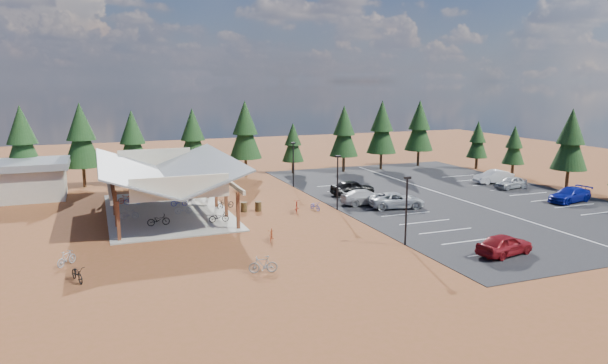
# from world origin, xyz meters

# --- Properties ---
(ground) EXTENTS (140.00, 140.00, 0.00)m
(ground) POSITION_xyz_m (0.00, 0.00, 0.00)
(ground) COLOR brown
(ground) RESTS_ON ground
(asphalt_lot) EXTENTS (27.00, 44.00, 0.04)m
(asphalt_lot) POSITION_xyz_m (18.50, 3.00, 0.02)
(asphalt_lot) COLOR black
(asphalt_lot) RESTS_ON ground
(concrete_pad) EXTENTS (10.60, 18.60, 0.10)m
(concrete_pad) POSITION_xyz_m (-10.00, 7.00, 0.05)
(concrete_pad) COLOR gray
(concrete_pad) RESTS_ON ground
(bike_pavilion) EXTENTS (11.65, 19.40, 4.97)m
(bike_pavilion) POSITION_xyz_m (-10.00, 7.00, 3.82)
(bike_pavilion) COLOR #4F2816
(bike_pavilion) RESTS_ON concrete_pad
(outbuilding) EXTENTS (11.00, 7.00, 3.90)m
(outbuilding) POSITION_xyz_m (-24.00, 18.00, 2.03)
(outbuilding) COLOR #ADA593
(outbuilding) RESTS_ON ground
(lamp_post_0) EXTENTS (0.50, 0.25, 5.14)m
(lamp_post_0) POSITION_xyz_m (5.00, -10.00, 2.98)
(lamp_post_0) COLOR black
(lamp_post_0) RESTS_ON ground
(lamp_post_1) EXTENTS (0.50, 0.25, 5.14)m
(lamp_post_1) POSITION_xyz_m (5.00, 2.00, 2.98)
(lamp_post_1) COLOR black
(lamp_post_1) RESTS_ON ground
(lamp_post_2) EXTENTS (0.50, 0.25, 5.14)m
(lamp_post_2) POSITION_xyz_m (5.00, 14.00, 2.98)
(lamp_post_2) COLOR black
(lamp_post_2) RESTS_ON ground
(trash_bin_0) EXTENTS (0.60, 0.60, 0.90)m
(trash_bin_0) POSITION_xyz_m (-3.39, 4.38, 0.45)
(trash_bin_0) COLOR #3D2E16
(trash_bin_0) RESTS_ON ground
(trash_bin_1) EXTENTS (0.60, 0.60, 0.90)m
(trash_bin_1) POSITION_xyz_m (-2.08, 4.14, 0.45)
(trash_bin_1) COLOR #3D2E16
(trash_bin_1) RESTS_ON ground
(pine_0) EXTENTS (4.05, 4.05, 9.44)m
(pine_0) POSITION_xyz_m (-23.11, 21.79, 5.77)
(pine_0) COLOR #382314
(pine_0) RESTS_ON ground
(pine_1) EXTENTS (4.12, 4.12, 9.60)m
(pine_1) POSITION_xyz_m (-17.25, 22.70, 5.87)
(pine_1) COLOR #382314
(pine_1) RESTS_ON ground
(pine_2) EXTENTS (3.73, 3.73, 8.70)m
(pine_2) POSITION_xyz_m (-11.83, 21.55, 5.31)
(pine_2) COLOR #382314
(pine_2) RESTS_ON ground
(pine_3) EXTENTS (3.76, 3.76, 8.75)m
(pine_3) POSITION_xyz_m (-4.82, 22.37, 5.34)
(pine_3) COLOR #382314
(pine_3) RESTS_ON ground
(pine_4) EXTENTS (4.11, 4.11, 9.56)m
(pine_4) POSITION_xyz_m (1.83, 22.92, 5.84)
(pine_4) COLOR #382314
(pine_4) RESTS_ON ground
(pine_5) EXTENTS (2.85, 2.85, 6.65)m
(pine_5) POSITION_xyz_m (8.14, 22.72, 4.05)
(pine_5) COLOR #382314
(pine_5) RESTS_ON ground
(pine_6) EXTENTS (3.78, 3.78, 8.81)m
(pine_6) POSITION_xyz_m (14.87, 21.49, 5.38)
(pine_6) COLOR #382314
(pine_6) RESTS_ON ground
(pine_7) EXTENTS (4.02, 4.02, 9.38)m
(pine_7) POSITION_xyz_m (20.58, 21.62, 5.73)
(pine_7) COLOR #382314
(pine_7) RESTS_ON ground
(pine_8) EXTENTS (4.00, 4.00, 9.32)m
(pine_8) POSITION_xyz_m (27.01, 22.35, 5.69)
(pine_8) COLOR #382314
(pine_8) RESTS_ON ground
(pine_11) EXTENTS (3.86, 3.86, 9.00)m
(pine_11) POSITION_xyz_m (33.40, 2.01, 5.50)
(pine_11) COLOR #382314
(pine_11) RESTS_ON ground
(pine_12) EXTENTS (2.77, 2.77, 6.44)m
(pine_12) POSITION_xyz_m (33.64, 10.86, 3.93)
(pine_12) COLOR #382314
(pine_12) RESTS_ON ground
(pine_13) EXTENTS (2.84, 2.84, 6.61)m
(pine_13) POSITION_xyz_m (33.00, 17.11, 4.03)
(pine_13) COLOR #382314
(pine_13) RESTS_ON ground
(bike_0) EXTENTS (1.85, 0.68, 0.96)m
(bike_0) POSITION_xyz_m (-11.36, 1.85, 0.58)
(bike_0) COLOR black
(bike_0) RESTS_ON concrete_pad
(bike_1) EXTENTS (1.63, 0.76, 0.94)m
(bike_1) POSITION_xyz_m (-13.47, 5.03, 0.57)
(bike_1) COLOR gray
(bike_1) RESTS_ON concrete_pad
(bike_2) EXTENTS (1.65, 0.75, 0.84)m
(bike_2) POSITION_xyz_m (-12.85, 10.88, 0.52)
(bike_2) COLOR navy
(bike_2) RESTS_ON concrete_pad
(bike_3) EXTENTS (1.53, 0.72, 0.89)m
(bike_3) POSITION_xyz_m (-13.41, 11.38, 0.54)
(bike_3) COLOR maroon
(bike_3) RESTS_ON concrete_pad
(bike_4) EXTENTS (1.71, 0.66, 0.89)m
(bike_4) POSITION_xyz_m (-6.44, 1.13, 0.54)
(bike_4) COLOR black
(bike_4) RESTS_ON concrete_pad
(bike_5) EXTENTS (1.53, 0.44, 0.91)m
(bike_5) POSITION_xyz_m (-8.82, 5.20, 0.56)
(bike_5) COLOR #95979E
(bike_5) RESTS_ON concrete_pad
(bike_6) EXTENTS (1.59, 0.61, 0.83)m
(bike_6) POSITION_xyz_m (-8.69, 8.46, 0.51)
(bike_6) COLOR #1E209C
(bike_6) RESTS_ON concrete_pad
(bike_7) EXTENTS (1.71, 0.86, 0.99)m
(bike_7) POSITION_xyz_m (-7.02, 13.80, 0.59)
(bike_7) COLOR maroon
(bike_7) RESTS_ON concrete_pad
(bike_8) EXTENTS (1.21, 1.97, 0.98)m
(bike_8) POSITION_xyz_m (-17.36, -9.26, 0.49)
(bike_8) COLOR black
(bike_8) RESTS_ON ground
(bike_9) EXTENTS (1.43, 1.57, 1.00)m
(bike_9) POSITION_xyz_m (-18.08, -5.92, 0.50)
(bike_9) COLOR #91959A
(bike_9) RESTS_ON ground
(bike_11) EXTENTS (1.02, 1.62, 0.94)m
(bike_11) POSITION_xyz_m (-3.88, -5.44, 0.47)
(bike_11) COLOR maroon
(bike_11) RESTS_ON ground
(bike_13) EXTENTS (1.91, 0.89, 1.10)m
(bike_13) POSITION_xyz_m (-6.50, -11.90, 0.55)
(bike_13) COLOR gray
(bike_13) RESTS_ON ground
(bike_14) EXTENTS (0.81, 1.61, 0.81)m
(bike_14) POSITION_xyz_m (3.00, 2.57, 0.40)
(bike_14) COLOR #131F98
(bike_14) RESTS_ON ground
(bike_15) EXTENTS (1.19, 1.92, 1.12)m
(bike_15) POSITION_xyz_m (1.03, 2.29, 0.56)
(bike_15) COLOR maroon
(bike_15) RESTS_ON ground
(bike_16) EXTENTS (1.96, 1.34, 0.98)m
(bike_16) POSITION_xyz_m (-4.70, 6.19, 0.49)
(bike_16) COLOR black
(bike_16) RESTS_ON ground
(car_0) EXTENTS (4.67, 2.57, 1.50)m
(car_0) POSITION_xyz_m (10.09, -14.58, 0.79)
(car_0) COLOR maroon
(car_0) RESTS_ON asphalt_lot
(car_2) EXTENTS (5.68, 3.41, 1.48)m
(car_2) POSITION_xyz_m (10.52, 0.52, 0.78)
(car_2) COLOR #A6AAAE
(car_2) RESTS_ON asphalt_lot
(car_3) EXTENTS (5.19, 2.50, 1.46)m
(car_3) POSITION_xyz_m (8.45, 2.89, 0.77)
(car_3) COLOR #BEBEBE
(car_3) RESTS_ON asphalt_lot
(car_4) EXTENTS (4.71, 1.90, 1.60)m
(car_4) POSITION_xyz_m (9.22, 7.35, 0.84)
(car_4) COLOR black
(car_4) RESTS_ON asphalt_lot
(car_7) EXTENTS (5.29, 2.87, 1.45)m
(car_7) POSITION_xyz_m (27.93, -3.49, 0.77)
(car_7) COLOR #091388
(car_7) RESTS_ON asphalt_lot
(car_8) EXTENTS (4.14, 2.05, 1.36)m
(car_8) POSITION_xyz_m (27.38, 4.12, 0.72)
(car_8) COLOR #A7ACB0
(car_8) RESTS_ON asphalt_lot
(car_9) EXTENTS (4.79, 1.99, 1.54)m
(car_9) POSITION_xyz_m (27.80, 7.47, 0.81)
(car_9) COLOR white
(car_9) RESTS_ON asphalt_lot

